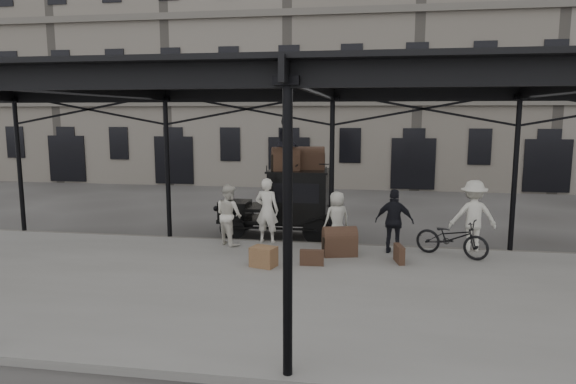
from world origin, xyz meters
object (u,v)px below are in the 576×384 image
Objects in this scene: steamer_trunk_platform at (340,243)px; taxi at (289,200)px; porter_left at (267,210)px; bicycle at (452,238)px; porter_official at (394,221)px; steamer_trunk_roof_near at (286,161)px.

taxi is at bearing 111.56° from steamer_trunk_platform.
porter_left reaches higher than bicycle.
steamer_trunk_platform is (2.21, -1.08, -0.63)m from porter_left.
steamer_trunk_platform is (1.75, -2.38, -0.73)m from taxi.
taxi reaches higher than porter_official.
bicycle is at bearing -7.54° from steamer_trunk_platform.
steamer_trunk_roof_near is (-4.78, 1.76, 1.83)m from bicycle.
taxi is 1.90× the size of porter_left.
taxi is at bearing 92.14° from bicycle.
bicycle is (1.51, -0.10, -0.37)m from porter_official.
steamer_trunk_platform is at bearing 27.02° from porter_official.
porter_left is 2.15× the size of steamer_trunk_platform.
steamer_trunk_roof_near reaches higher than taxi.
steamer_trunk_roof_near is (-3.28, 1.65, 1.45)m from porter_official.
steamer_trunk_roof_near is at bearing -102.20° from porter_left.
porter_official is at bearing 178.04° from porter_left.
taxi is 1.39m from porter_left.
porter_official is (3.20, -1.90, -0.17)m from taxi.
steamer_trunk_platform is at bearing -53.63° from taxi.
porter_official is 3.95m from steamer_trunk_roof_near.
porter_official reaches higher than steamer_trunk_platform.
taxi is at bearing -101.93° from porter_left.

